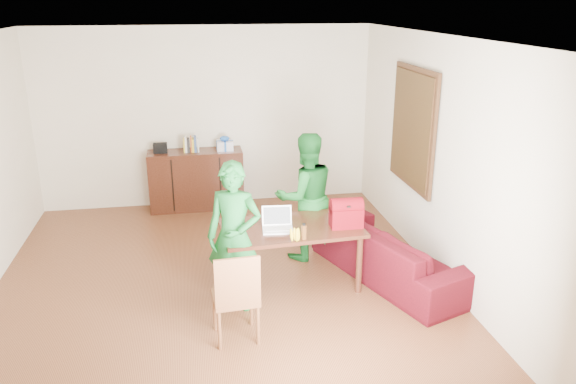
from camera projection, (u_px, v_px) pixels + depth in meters
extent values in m
cube|color=#472111|center=(221.00, 287.00, 6.38)|extent=(5.00, 5.50, 0.10)
cube|color=white|center=(210.00, 32.00, 5.46)|extent=(5.00, 5.50, 0.10)
cube|color=beige|center=(206.00, 117.00, 8.52)|extent=(5.00, 0.10, 2.70)
cube|color=beige|center=(242.00, 305.00, 3.31)|extent=(5.00, 0.10, 2.70)
cube|color=beige|center=(443.00, 158.00, 6.34)|extent=(0.10, 5.50, 2.70)
cube|color=#3F2614|center=(413.00, 128.00, 6.91)|extent=(0.04, 1.28, 1.48)
cube|color=#512E18|center=(411.00, 128.00, 6.90)|extent=(0.01, 1.18, 1.36)
cube|color=black|center=(196.00, 180.00, 8.52)|extent=(1.40, 0.45, 0.90)
cube|color=black|center=(160.00, 148.00, 8.26)|extent=(0.20, 0.14, 0.14)
cube|color=#B9B7C2|center=(225.00, 145.00, 8.42)|extent=(0.24, 0.22, 0.14)
ellipsoid|color=blue|center=(225.00, 138.00, 8.38)|extent=(0.14, 0.14, 0.07)
cube|color=black|center=(291.00, 228.00, 6.12)|extent=(1.56, 0.95, 0.04)
cylinder|color=black|center=(236.00, 278.00, 5.77)|extent=(0.07, 0.07, 0.67)
cylinder|color=black|center=(359.00, 264.00, 6.07)|extent=(0.07, 0.07, 0.67)
cylinder|color=black|center=(227.00, 251.00, 6.40)|extent=(0.07, 0.07, 0.67)
cylinder|color=black|center=(339.00, 239.00, 6.71)|extent=(0.07, 0.07, 0.67)
cube|color=brown|center=(235.00, 297.00, 5.23)|extent=(0.44, 0.43, 0.05)
cube|color=brown|center=(238.00, 282.00, 4.98)|extent=(0.42, 0.06, 0.47)
imported|color=#166326|center=(234.00, 237.00, 5.66)|extent=(0.67, 0.56, 1.56)
imported|color=#145C1E|center=(306.00, 197.00, 6.78)|extent=(0.86, 0.72, 1.58)
cube|color=white|center=(278.00, 230.00, 6.00)|extent=(0.34, 0.25, 0.02)
cube|color=black|center=(278.00, 220.00, 5.96)|extent=(0.33, 0.11, 0.20)
cylinder|color=#593114|center=(304.00, 231.00, 5.78)|extent=(0.07, 0.07, 0.17)
cube|color=#6B070A|center=(346.00, 215.00, 6.07)|extent=(0.35, 0.21, 0.26)
imported|color=#3E080E|center=(391.00, 252.00, 6.44)|extent=(1.50, 2.25, 0.61)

